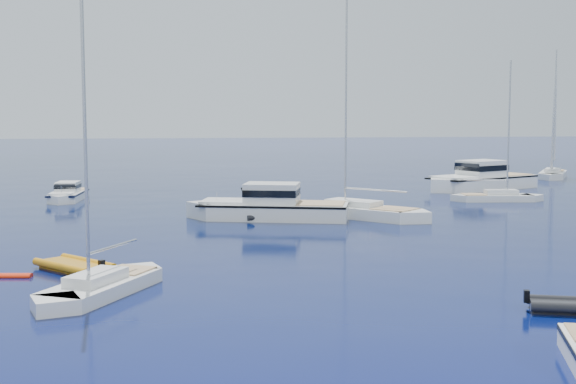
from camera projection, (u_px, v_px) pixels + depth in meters
The scene contains 11 objects.
ground at pixel (362, 326), 26.06m from camera, with size 400.00×400.00×0.00m, color #091159.
motor_cruiser_centre at pixel (269, 219), 52.38m from camera, with size 3.63×11.87×3.12m, color silver, non-canonical shape.
motor_cruiser_distant at pixel (479, 189), 72.87m from camera, with size 4.06×13.27×3.48m, color white, non-canonical shape.
motor_cruiser_horizon at pixel (68, 200), 63.54m from camera, with size 2.28×7.47×1.96m, color white, non-canonical shape.
sailboat_fore at pixel (102, 294), 30.59m from camera, with size 2.20×8.48×12.46m, color silver, non-canonical shape.
sailboat_mid_r at pixel (359, 217), 53.33m from camera, with size 3.00×11.55×16.98m, color white, non-canonical shape.
sailboat_centre at pixel (497, 201), 63.08m from camera, with size 2.08×8.01×11.78m, color silver, non-canonical shape.
sailboat_sails_far at pixel (553, 178), 86.12m from camera, with size 2.57×9.89×14.53m, color silver, non-canonical shape.
tender_yellow at pixel (74, 271), 35.19m from camera, with size 2.22×4.13×0.95m, color #C27B0B, non-canonical shape.
tender_grey_near at pixel (571, 312), 27.82m from camera, with size 1.76×3.10×0.95m, color black, non-canonical shape.
tender_grey_far at pixel (271, 219), 52.17m from camera, with size 2.23×4.16×0.95m, color black, non-canonical shape.
Camera 1 is at (-6.00, -24.88, 7.13)m, focal length 48.32 mm.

